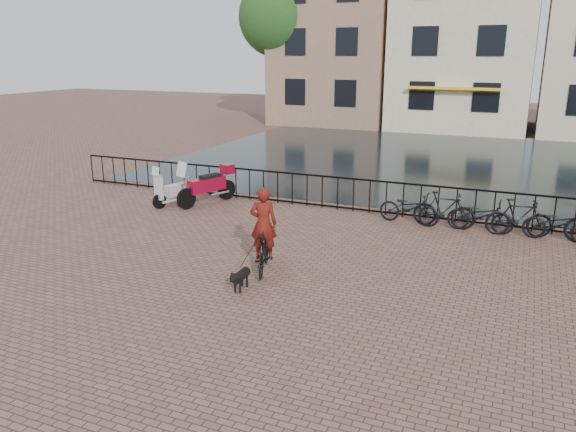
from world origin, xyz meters
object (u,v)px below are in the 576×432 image
at_px(dog, 241,278).
at_px(scooter, 173,184).
at_px(motorcycle, 207,181).
at_px(cyclist, 264,235).

bearing_deg(dog, scooter, 132.48).
bearing_deg(motorcycle, cyclist, -26.58).
relative_size(dog, scooter, 0.49).
height_order(dog, scooter, scooter).
distance_m(cyclist, dog, 1.23).
height_order(motorcycle, scooter, motorcycle).
bearing_deg(motorcycle, scooter, -130.83).
relative_size(motorcycle, scooter, 1.44).
relative_size(dog, motorcycle, 0.34).
bearing_deg(dog, motorcycle, 124.16).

